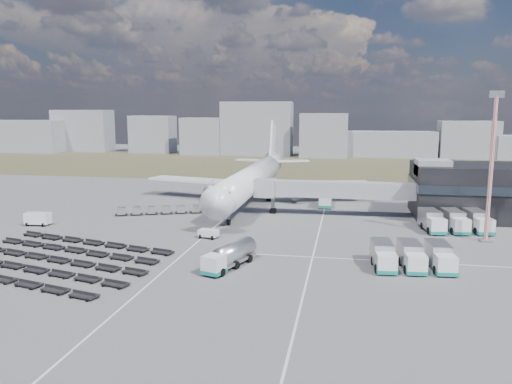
# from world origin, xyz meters

# --- Properties ---
(ground) EXTENTS (420.00, 420.00, 0.00)m
(ground) POSITION_xyz_m (0.00, 0.00, 0.00)
(ground) COLOR #565659
(ground) RESTS_ON ground
(grass_strip) EXTENTS (420.00, 90.00, 0.01)m
(grass_strip) POSITION_xyz_m (0.00, 110.00, 0.01)
(grass_strip) COLOR #434328
(grass_strip) RESTS_ON ground
(lane_markings) EXTENTS (47.12, 110.00, 0.01)m
(lane_markings) POSITION_xyz_m (9.77, 3.00, 0.01)
(lane_markings) COLOR silver
(lane_markings) RESTS_ON ground
(terminal) EXTENTS (30.40, 16.40, 11.00)m
(terminal) POSITION_xyz_m (47.77, 23.96, 5.25)
(terminal) COLOR black
(terminal) RESTS_ON ground
(jet_bridge) EXTENTS (30.30, 3.80, 7.05)m
(jet_bridge) POSITION_xyz_m (15.90, 20.42, 5.05)
(jet_bridge) COLOR #939399
(jet_bridge) RESTS_ON ground
(airliner) EXTENTS (51.59, 64.53, 17.62)m
(airliner) POSITION_xyz_m (0.00, 32.38, 5.29)
(airliner) COLOR white
(airliner) RESTS_ON ground
(skyline) EXTENTS (296.93, 24.16, 24.09)m
(skyline) POSITION_xyz_m (-18.82, 150.29, 8.52)
(skyline) COLOR gray
(skyline) RESTS_ON ground
(fuel_tanker) EXTENTS (5.46, 9.93, 3.12)m
(fuel_tanker) POSITION_xyz_m (5.83, -14.53, 1.56)
(fuel_tanker) COLOR white
(fuel_tanker) RESTS_ON ground
(pushback_tug) EXTENTS (3.30, 2.26, 1.39)m
(pushback_tug) POSITION_xyz_m (-0.98, -0.54, 0.70)
(pushback_tug) COLOR white
(pushback_tug) RESTS_ON ground
(utility_van) EXTENTS (4.36, 2.13, 2.28)m
(utility_van) POSITION_xyz_m (-32.91, 2.60, 1.14)
(utility_van) COLOR white
(utility_van) RESTS_ON ground
(catering_truck) EXTENTS (2.84, 6.53, 2.96)m
(catering_truck) POSITION_xyz_m (15.99, 29.33, 1.52)
(catering_truck) COLOR white
(catering_truck) RESTS_ON ground
(service_trucks_near) EXTENTS (10.24, 8.11, 2.93)m
(service_trucks_near) POSITION_xyz_m (28.74, -10.64, 1.59)
(service_trucks_near) COLOR white
(service_trucks_near) RESTS_ON ground
(service_trucks_far) EXTENTS (11.31, 9.20, 3.13)m
(service_trucks_far) POSITION_xyz_m (38.34, 11.60, 1.70)
(service_trucks_far) COLOR white
(service_trucks_far) RESTS_ON ground
(uld_row) EXTENTS (15.92, 7.13, 1.50)m
(uld_row) POSITION_xyz_m (-15.44, 15.34, 0.90)
(uld_row) COLOR black
(uld_row) RESTS_ON ground
(baggage_dollies) EXTENTS (34.71, 25.90, 0.75)m
(baggage_dollies) POSITION_xyz_m (-19.18, -16.10, 0.37)
(baggage_dollies) COLOR black
(baggage_dollies) RESTS_ON ground
(floodlight_mast) EXTENTS (2.13, 1.77, 22.87)m
(floodlight_mast) POSITION_xyz_m (41.69, 5.30, 11.46)
(floodlight_mast) COLOR red
(floodlight_mast) RESTS_ON ground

